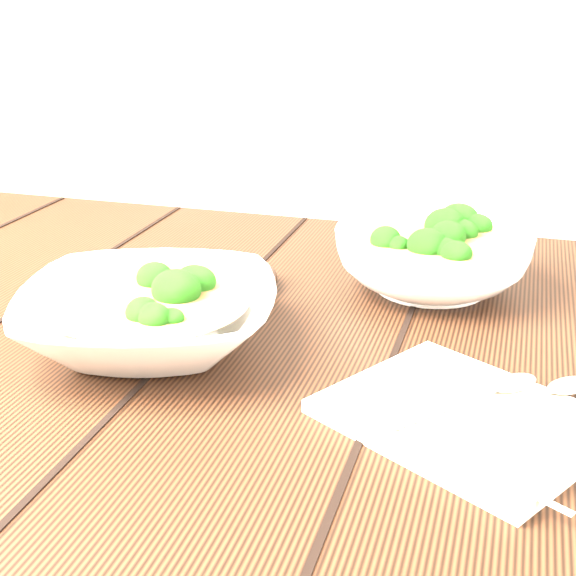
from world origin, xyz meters
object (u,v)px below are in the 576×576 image
at_px(soup_bowl_back, 432,257).
at_px(trivet, 234,279).
at_px(soup_bowl_front, 149,315).
at_px(napkin, 464,417).
at_px(table, 223,430).

bearing_deg(soup_bowl_back, trivet, -163.06).
bearing_deg(soup_bowl_back, soup_bowl_front, -136.11).
distance_m(soup_bowl_front, napkin, 0.31).
xyz_separation_m(soup_bowl_front, napkin, (0.30, -0.06, -0.03)).
relative_size(soup_bowl_back, trivet, 2.58).
xyz_separation_m(table, soup_bowl_back, (0.19, 0.17, 0.16)).
bearing_deg(napkin, soup_bowl_back, 132.81).
xyz_separation_m(soup_bowl_front, trivet, (0.02, 0.16, -0.02)).
distance_m(soup_bowl_back, trivet, 0.22).
distance_m(table, trivet, 0.17).
xyz_separation_m(soup_bowl_back, trivet, (-0.21, -0.06, -0.03)).
height_order(trivet, napkin, trivet).
xyz_separation_m(soup_bowl_back, napkin, (0.06, -0.29, -0.03)).
bearing_deg(soup_bowl_back, table, -138.52).
bearing_deg(table, napkin, -25.10).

